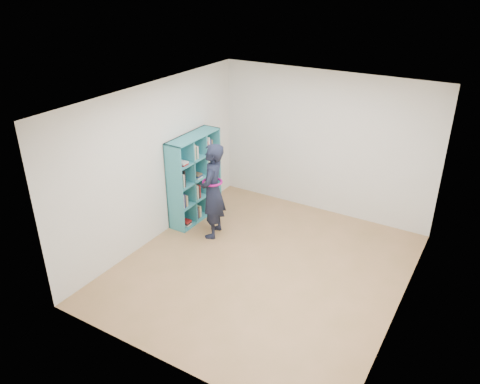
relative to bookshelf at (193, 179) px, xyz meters
The scene contains 9 objects.
floor 2.15m from the bookshelf, 22.97° to the right, with size 4.50×4.50×0.00m, color olive.
ceiling 2.72m from the bookshelf, 22.97° to the right, with size 4.50×4.50×0.00m, color white.
wall_left 0.96m from the bookshelf, 101.15° to the right, with size 0.02×4.50×2.60m, color silver.
wall_right 3.96m from the bookshelf, 11.50° to the right, with size 0.02×4.50×2.60m, color silver.
wall_back 2.42m from the bookshelf, 38.49° to the left, with size 4.00×0.02×2.60m, color silver.
wall_front 3.59m from the bookshelf, 58.67° to the right, with size 4.00×0.02×2.60m, color silver.
bookshelf is the anchor object (origin of this frame).
person 0.73m from the bookshelf, 27.87° to the right, with size 0.55×0.69×1.64m.
smartphone 0.60m from the bookshelf, 33.04° to the right, with size 0.05×0.09×0.13m.
Camera 1 is at (2.73, -5.27, 4.16)m, focal length 35.00 mm.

